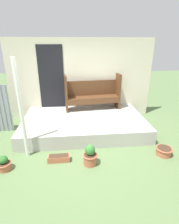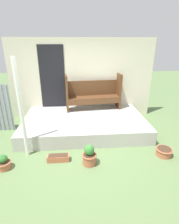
{
  "view_description": "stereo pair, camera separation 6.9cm",
  "coord_description": "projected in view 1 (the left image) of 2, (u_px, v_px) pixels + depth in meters",
  "views": [
    {
      "loc": [
        -0.14,
        -3.65,
        2.45
      ],
      "look_at": [
        0.26,
        0.37,
        0.84
      ],
      "focal_mm": 28.0,
      "sensor_mm": 36.0,
      "label": 1
    },
    {
      "loc": [
        -0.07,
        -3.66,
        2.45
      ],
      "look_at": [
        0.26,
        0.37,
        0.84
      ],
      "focal_mm": 28.0,
      "sensor_mm": 36.0,
      "label": 2
    }
  ],
  "objects": [
    {
      "name": "ground_plane",
      "position": [
        80.0,
        149.0,
        4.29
      ],
      "size": [
        24.0,
        24.0,
        0.0
      ],
      "primitive_type": "plane",
      "color": "#5B7547"
    },
    {
      "name": "porch_slab",
      "position": [
        84.0,
        124.0,
        5.21
      ],
      "size": [
        3.52,
        2.1,
        0.39
      ],
      "color": "#B2AFA8",
      "rests_on": "ground_plane"
    },
    {
      "name": "house_wall",
      "position": [
        80.0,
        80.0,
        5.78
      ],
      "size": [
        4.72,
        0.08,
        2.6
      ],
      "color": "beige",
      "rests_on": "ground_plane"
    },
    {
      "name": "support_post",
      "position": [
        21.0,
        111.0,
        3.67
      ],
      "size": [
        0.08,
        0.08,
        2.21
      ],
      "color": "white",
      "rests_on": "ground_plane"
    },
    {
      "name": "bench",
      "position": [
        92.0,
        93.0,
        5.64
      ],
      "size": [
        1.79,
        0.56,
        1.14
      ],
      "rotation": [
        0.0,
        0.0,
        0.09
      ],
      "color": "#54331C",
      "rests_on": "porch_slab"
    },
    {
      "name": "flower_pot_left",
      "position": [
        4.0,
        164.0,
        3.57
      ],
      "size": [
        0.29,
        0.29,
        0.32
      ],
      "color": "#B26042",
      "rests_on": "ground_plane"
    },
    {
      "name": "flower_pot_middle",
      "position": [
        90.0,
        156.0,
        3.71
      ],
      "size": [
        0.32,
        0.32,
        0.48
      ],
      "color": "#B26042",
      "rests_on": "ground_plane"
    },
    {
      "name": "flower_pot_right",
      "position": [
        164.0,
        151.0,
        4.06
      ],
      "size": [
        0.38,
        0.38,
        0.19
      ],
      "color": "#B26042",
      "rests_on": "ground_plane"
    },
    {
      "name": "planter_box_rect",
      "position": [
        59.0,
        158.0,
        3.85
      ],
      "size": [
        0.48,
        0.17,
        0.15
      ],
      "color": "#B26042",
      "rests_on": "ground_plane"
    }
  ]
}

